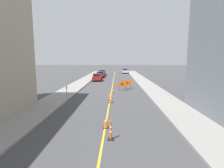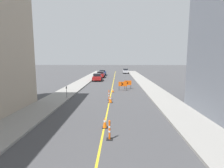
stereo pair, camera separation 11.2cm
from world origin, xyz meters
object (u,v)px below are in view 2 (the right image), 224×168
at_px(delineator_post_front, 110,131).
at_px(arrow_barricade_secondary, 128,83).
at_px(traffic_cone_fourth, 113,91).
at_px(arrow_barricade_primary, 123,84).
at_px(parked_car_curb_far, 103,73).
at_px(parking_meter_near_curb, 66,90).
at_px(traffic_cone_third, 110,99).
at_px(parked_car_opposite_side, 126,71).
at_px(parked_car_curb_near, 97,77).
at_px(parked_car_curb_mid, 101,74).
at_px(traffic_cone_second, 105,123).
at_px(delineator_post_rear, 109,96).

distance_m(delineator_post_front, arrow_barricade_secondary, 17.51).
distance_m(traffic_cone_fourth, arrow_barricade_primary, 2.08).
relative_size(arrow_barricade_primary, parked_car_curb_far, 0.31).
height_order(arrow_barricade_secondary, parking_meter_near_curb, parking_meter_near_curb).
bearing_deg(traffic_cone_third, delineator_post_front, -87.88).
xyz_separation_m(traffic_cone_third, parked_car_opposite_side, (3.37, 40.27, 0.45)).
height_order(traffic_cone_third, arrow_barricade_secondary, arrow_barricade_secondary).
distance_m(parked_car_curb_near, parked_car_curb_mid, 6.86).
relative_size(parked_car_curb_far, parking_meter_near_curb, 3.19).
bearing_deg(arrow_barricade_primary, traffic_cone_second, -95.22).
xyz_separation_m(parked_car_curb_far, parking_meter_near_curb, (-1.51, -30.90, 0.31)).
relative_size(delineator_post_rear, parked_car_curb_near, 0.27).
xyz_separation_m(traffic_cone_second, parked_car_curb_near, (-3.58, 26.27, 0.43)).
bearing_deg(traffic_cone_fourth, traffic_cone_second, -90.79).
bearing_deg(delineator_post_rear, parked_car_curb_mid, 97.73).
bearing_deg(parked_car_curb_mid, delineator_post_rear, -82.06).
bearing_deg(arrow_barricade_primary, parked_car_curb_near, 114.60).
distance_m(arrow_barricade_primary, arrow_barricade_secondary, 1.54).
distance_m(traffic_cone_second, arrow_barricade_primary, 14.47).
bearing_deg(delineator_post_front, traffic_cone_fourth, 90.86).
relative_size(delineator_post_front, arrow_barricade_primary, 0.88).
xyz_separation_m(arrow_barricade_primary, parked_car_curb_far, (-5.17, 25.09, -0.14)).
bearing_deg(parking_meter_near_curb, delineator_post_front, -61.86).
bearing_deg(delineator_post_rear, parked_car_opposite_side, 84.79).
distance_m(traffic_cone_second, delineator_post_rear, 8.10).
bearing_deg(delineator_post_front, delineator_post_rear, 93.06).
distance_m(traffic_cone_second, traffic_cone_third, 7.00).
distance_m(parked_car_curb_far, parking_meter_near_curb, 30.94).
distance_m(traffic_cone_third, delineator_post_rear, 1.13).
xyz_separation_m(parked_car_curb_near, parked_car_opposite_side, (7.02, 21.00, 0.00)).
height_order(parked_car_curb_near, parking_meter_near_curb, parked_car_curb_near).
xyz_separation_m(delineator_post_rear, parked_car_opposite_side, (3.57, 39.17, 0.29)).
height_order(delineator_post_rear, arrow_barricade_primary, arrow_barricade_primary).
relative_size(traffic_cone_fourth, delineator_post_rear, 0.41).
relative_size(arrow_barricade_primary, parking_meter_near_curb, 0.98).
relative_size(parked_car_curb_mid, parking_meter_near_curb, 3.20).
distance_m(traffic_cone_second, parked_car_opposite_side, 47.40).
bearing_deg(parked_car_curb_mid, parked_car_curb_near, -90.24).
xyz_separation_m(traffic_cone_second, parked_car_opposite_side, (3.45, 47.27, 0.43)).
distance_m(traffic_cone_second, parked_car_curb_far, 39.62).
distance_m(traffic_cone_second, parking_meter_near_curb, 9.98).
xyz_separation_m(delineator_post_front, arrow_barricade_primary, (1.19, 16.08, 0.44)).
bearing_deg(parking_meter_near_curb, parked_car_curb_far, 87.21).
bearing_deg(parked_car_opposite_side, parked_car_curb_far, -129.76).
bearing_deg(parked_car_curb_near, parked_car_curb_mid, 86.91).
distance_m(traffic_cone_third, arrow_barricade_primary, 7.55).
distance_m(arrow_barricade_secondary, parked_car_curb_far, 24.52).
bearing_deg(traffic_cone_third, parked_car_opposite_side, 85.22).
height_order(traffic_cone_third, arrow_barricade_primary, arrow_barricade_primary).
xyz_separation_m(traffic_cone_second, delineator_post_rear, (-0.13, 8.10, 0.14)).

